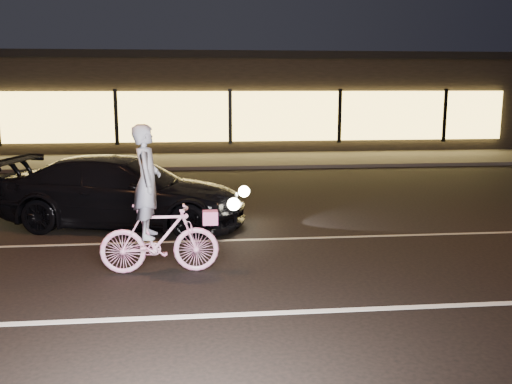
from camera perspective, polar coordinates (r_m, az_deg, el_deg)
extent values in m
plane|color=black|center=(8.82, 3.46, -8.16)|extent=(90.00, 90.00, 0.00)
cube|color=silver|center=(7.44, 5.40, -11.81)|extent=(60.00, 0.12, 0.01)
cube|color=gray|center=(10.71, 1.69, -4.72)|extent=(60.00, 0.10, 0.01)
cube|color=#383533|center=(21.46, -2.27, 3.19)|extent=(30.00, 4.00, 0.12)
cube|color=black|center=(27.28, -3.15, 8.86)|extent=(25.00, 8.00, 4.00)
cube|color=black|center=(27.30, -3.20, 13.16)|extent=(25.40, 8.40, 0.30)
cube|color=#FECF59|center=(23.21, -2.61, 7.56)|extent=(23.00, 0.15, 2.00)
cube|color=black|center=(23.29, -13.81, 7.28)|extent=(0.15, 0.08, 2.20)
cube|color=black|center=(23.13, -2.60, 7.55)|extent=(0.15, 0.08, 2.20)
cube|color=black|center=(23.83, 8.36, 7.54)|extent=(0.15, 0.08, 2.20)
cube|color=black|center=(25.32, 18.35, 7.30)|extent=(0.15, 0.08, 2.20)
imported|color=#F245A3|center=(8.82, -9.64, -4.60)|extent=(1.81, 0.51, 1.09)
imported|color=silver|center=(8.65, -10.84, 1.03)|extent=(0.41, 0.62, 1.71)
cube|color=#E1448B|center=(8.73, -4.60, -2.57)|extent=(0.23, 0.19, 0.21)
imported|color=black|center=(11.85, -13.02, 0.03)|extent=(5.24, 3.08, 1.43)
sphere|color=#FFF2BF|center=(11.91, -1.21, 0.05)|extent=(0.24, 0.24, 0.24)
sphere|color=#FFF2BF|center=(10.64, -2.24, -1.23)|extent=(0.24, 0.24, 0.24)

